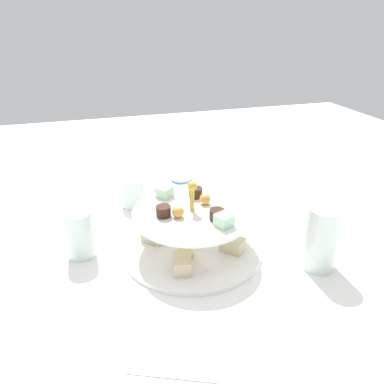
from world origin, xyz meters
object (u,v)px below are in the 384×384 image
object	(u,v)px
teacup_with_saucer	(182,187)
butter_knife_left	(181,375)
butter_knife_right	(263,199)
tiered_serving_stand	(192,232)
water_glass_mid_back	(80,234)
water_glass_short_left	(133,193)
water_glass_tall_right	(321,238)

from	to	relation	value
teacup_with_saucer	butter_knife_left	size ratio (longest dim) A/B	0.53
teacup_with_saucer	butter_knife_right	xyz separation A→B (m)	(0.10, 0.21, -0.02)
tiered_serving_stand	water_glass_mid_back	bearing A→B (deg)	-102.08
water_glass_short_left	butter_knife_left	xyz separation A→B (m)	(0.54, -0.01, -0.04)
water_glass_mid_back	water_glass_tall_right	bearing A→B (deg)	68.97
tiered_serving_stand	butter_knife_left	bearing A→B (deg)	-19.36
water_glass_mid_back	tiered_serving_stand	bearing A→B (deg)	77.92
tiered_serving_stand	water_glass_mid_back	distance (m)	0.23
tiered_serving_stand	water_glass_mid_back	xyz separation A→B (m)	(-0.05, -0.23, 0.01)
water_glass_tall_right	butter_knife_left	distance (m)	0.38
tiered_serving_stand	teacup_with_saucer	world-z (taller)	tiered_serving_stand
tiered_serving_stand	butter_knife_left	world-z (taller)	tiered_serving_stand
water_glass_tall_right	teacup_with_saucer	world-z (taller)	water_glass_tall_right
tiered_serving_stand	butter_knife_right	bearing A→B (deg)	123.89
water_glass_short_left	teacup_with_saucer	distance (m)	0.14
water_glass_short_left	water_glass_tall_right	bearing A→B (deg)	40.78
butter_knife_left	butter_knife_right	xyz separation A→B (m)	(-0.47, 0.36, 0.00)
teacup_with_saucer	butter_knife_right	world-z (taller)	teacup_with_saucer
butter_knife_left	water_glass_mid_back	xyz separation A→B (m)	(-0.34, -0.13, 0.05)
butter_knife_left	butter_knife_right	world-z (taller)	same
water_glass_tall_right	water_glass_mid_back	distance (m)	0.49
water_glass_tall_right	water_glass_mid_back	size ratio (longest dim) A/B	1.30
water_glass_tall_right	water_glass_short_left	distance (m)	0.49
teacup_with_saucer	water_glass_mid_back	world-z (taller)	water_glass_mid_back
teacup_with_saucer	butter_knife_right	distance (m)	0.23
butter_knife_left	butter_knife_right	bearing A→B (deg)	75.48
butter_knife_left	water_glass_short_left	bearing A→B (deg)	112.09
teacup_with_saucer	butter_knife_right	bearing A→B (deg)	65.27
tiered_serving_stand	water_glass_short_left	size ratio (longest dim) A/B	4.08
water_glass_tall_right	butter_knife_left	size ratio (longest dim) A/B	0.79
water_glass_tall_right	teacup_with_saucer	xyz separation A→B (m)	(-0.40, -0.18, -0.04)
butter_knife_left	water_glass_mid_back	bearing A→B (deg)	133.55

